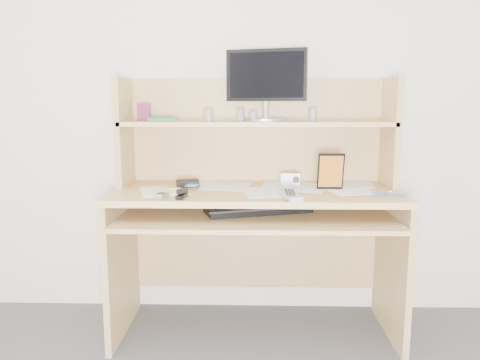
{
  "coord_description": "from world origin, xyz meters",
  "views": [
    {
      "loc": [
        -0.02,
        -0.8,
        1.17
      ],
      "look_at": [
        -0.08,
        1.43,
        0.81
      ],
      "focal_mm": 35.0,
      "sensor_mm": 36.0,
      "label": 1
    }
  ],
  "objects_px": {
    "tv_remote": "(290,195)",
    "monitor": "(266,83)",
    "desk": "(256,197)",
    "game_case": "(331,171)",
    "keyboard": "(258,209)"
  },
  "relations": [
    {
      "from": "tv_remote",
      "to": "game_case",
      "type": "height_order",
      "value": "game_case"
    },
    {
      "from": "desk",
      "to": "monitor",
      "type": "height_order",
      "value": "monitor"
    },
    {
      "from": "game_case",
      "to": "keyboard",
      "type": "bearing_deg",
      "value": -172.86
    },
    {
      "from": "tv_remote",
      "to": "monitor",
      "type": "distance_m",
      "value": 0.67
    },
    {
      "from": "keyboard",
      "to": "game_case",
      "type": "xyz_separation_m",
      "value": [
        0.35,
        0.05,
        0.18
      ]
    },
    {
      "from": "game_case",
      "to": "monitor",
      "type": "xyz_separation_m",
      "value": [
        -0.31,
        0.22,
        0.43
      ]
    },
    {
      "from": "desk",
      "to": "tv_remote",
      "type": "relative_size",
      "value": 6.77
    },
    {
      "from": "desk",
      "to": "game_case",
      "type": "height_order",
      "value": "desk"
    },
    {
      "from": "tv_remote",
      "to": "monitor",
      "type": "relative_size",
      "value": 0.49
    },
    {
      "from": "game_case",
      "to": "desk",
      "type": "bearing_deg",
      "value": 164.59
    },
    {
      "from": "game_case",
      "to": "tv_remote",
      "type": "bearing_deg",
      "value": -135.96
    },
    {
      "from": "desk",
      "to": "game_case",
      "type": "bearing_deg",
      "value": -15.05
    },
    {
      "from": "keyboard",
      "to": "monitor",
      "type": "distance_m",
      "value": 0.67
    },
    {
      "from": "tv_remote",
      "to": "game_case",
      "type": "xyz_separation_m",
      "value": [
        0.21,
        0.21,
        0.08
      ]
    },
    {
      "from": "desk",
      "to": "game_case",
      "type": "relative_size",
      "value": 7.86
    }
  ]
}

